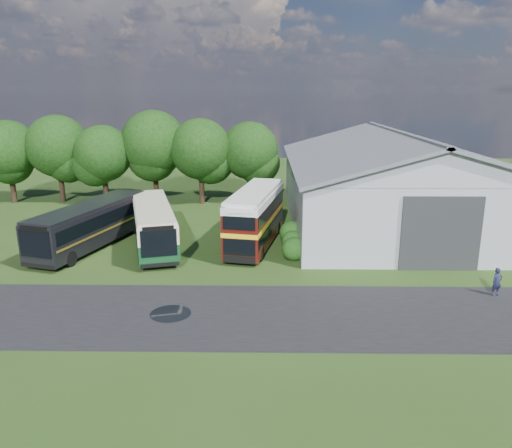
{
  "coord_description": "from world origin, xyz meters",
  "views": [
    {
      "loc": [
        3.44,
        -27.36,
        11.57
      ],
      "look_at": [
        2.91,
        8.0,
        2.03
      ],
      "focal_mm": 35.0,
      "sensor_mm": 36.0,
      "label": 1
    }
  ],
  "objects_px": {
    "storage_shed": "(395,177)",
    "bus_dark_single": "(91,224)",
    "bus_green_single": "(153,224)",
    "visitor_a": "(497,282)",
    "bus_maroon_double": "(255,218)"
  },
  "relations": [
    {
      "from": "storage_shed",
      "to": "bus_dark_single",
      "type": "height_order",
      "value": "storage_shed"
    },
    {
      "from": "visitor_a",
      "to": "bus_dark_single",
      "type": "bearing_deg",
      "value": 149.38
    },
    {
      "from": "storage_shed",
      "to": "bus_maroon_double",
      "type": "bearing_deg",
      "value": -150.89
    },
    {
      "from": "bus_green_single",
      "to": "visitor_a",
      "type": "distance_m",
      "value": 23.76
    },
    {
      "from": "bus_maroon_double",
      "to": "visitor_a",
      "type": "distance_m",
      "value": 17.05
    },
    {
      "from": "bus_green_single",
      "to": "visitor_a",
      "type": "relative_size",
      "value": 7.18
    },
    {
      "from": "bus_green_single",
      "to": "bus_maroon_double",
      "type": "bearing_deg",
      "value": -14.15
    },
    {
      "from": "bus_green_single",
      "to": "bus_dark_single",
      "type": "height_order",
      "value": "bus_dark_single"
    },
    {
      "from": "storage_shed",
      "to": "bus_dark_single",
      "type": "relative_size",
      "value": 2.02
    },
    {
      "from": "visitor_a",
      "to": "bus_maroon_double",
      "type": "bearing_deg",
      "value": 134.15
    },
    {
      "from": "bus_green_single",
      "to": "bus_dark_single",
      "type": "relative_size",
      "value": 0.98
    },
    {
      "from": "bus_green_single",
      "to": "visitor_a",
      "type": "bearing_deg",
      "value": -38.77
    },
    {
      "from": "bus_green_single",
      "to": "storage_shed",
      "type": "bearing_deg",
      "value": 3.55
    },
    {
      "from": "bus_maroon_double",
      "to": "bus_dark_single",
      "type": "distance_m",
      "value": 12.42
    },
    {
      "from": "storage_shed",
      "to": "bus_green_single",
      "type": "bearing_deg",
      "value": -160.65
    }
  ]
}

